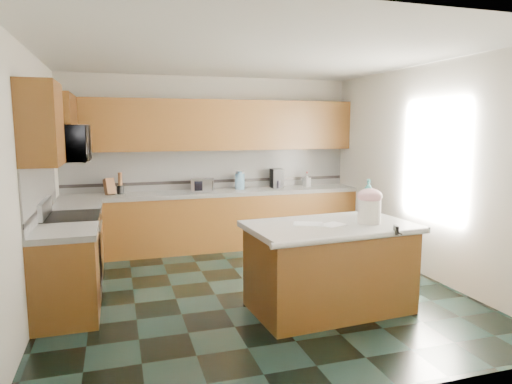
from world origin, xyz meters
name	(u,v)px	position (x,y,z in m)	size (l,w,h in m)	color
floor	(253,290)	(0.00, 0.00, 0.00)	(4.60, 4.60, 0.00)	black
ceiling	(252,54)	(0.00, 0.00, 2.70)	(4.60, 4.60, 0.00)	white
wall_back	(211,162)	(0.00, 2.32, 1.35)	(4.60, 0.04, 2.70)	silver
wall_front	(354,213)	(0.00, -2.32, 1.35)	(4.60, 0.04, 2.70)	silver
wall_left	(28,184)	(-2.32, 0.00, 1.35)	(0.04, 4.60, 2.70)	silver
wall_right	(425,171)	(2.32, 0.00, 1.35)	(0.04, 4.60, 2.70)	silver
back_base_cab	(216,221)	(0.00, 2.00, 0.43)	(4.60, 0.60, 0.86)	black
back_countertop	(216,193)	(0.00, 2.00, 0.89)	(4.60, 0.64, 0.06)	silver
back_upper_cab	(213,125)	(0.00, 2.13, 1.94)	(4.60, 0.33, 0.78)	black
back_backsplash	(212,169)	(0.00, 2.29, 1.24)	(4.60, 0.02, 0.63)	silver
back_accent_band	(212,181)	(0.00, 2.28, 1.04)	(4.60, 0.01, 0.05)	black
left_base_cab_rear	(78,241)	(-2.00, 1.29, 0.43)	(0.60, 0.82, 0.86)	black
left_counter_rear	(76,207)	(-2.00, 1.29, 0.89)	(0.64, 0.82, 0.06)	silver
left_base_cab_front	(66,278)	(-2.00, -0.24, 0.43)	(0.60, 0.72, 0.86)	black
left_counter_front	(63,233)	(-2.00, -0.24, 0.89)	(0.64, 0.72, 0.06)	silver
left_backsplash	(41,188)	(-2.29, 0.55, 1.24)	(0.02, 2.30, 0.63)	silver
left_accent_band	(43,206)	(-2.28, 0.55, 1.04)	(0.01, 2.30, 0.05)	black
left_upper_cab_rear	(61,125)	(-2.13, 1.42, 1.94)	(0.33, 1.09, 0.78)	black
left_upper_cab_front	(41,124)	(-2.13, -0.24, 1.94)	(0.33, 0.72, 0.78)	black
range_body	(72,257)	(-2.00, 0.50, 0.44)	(0.60, 0.76, 0.88)	#B7B7BC
range_oven_door	(99,258)	(-1.71, 0.50, 0.40)	(0.02, 0.68, 0.55)	black
range_cooktop	(70,217)	(-2.00, 0.50, 0.90)	(0.62, 0.78, 0.04)	black
range_handle	(101,226)	(-1.68, 0.50, 0.78)	(0.02, 0.02, 0.66)	#B7B7BC
range_backguard	(44,208)	(-2.26, 0.50, 1.02)	(0.06, 0.76, 0.18)	#B7B7BC
microwave	(66,143)	(-2.00, 0.50, 1.73)	(0.73, 0.50, 0.41)	#B7B7BC
island_base	(329,270)	(0.61, -0.76, 0.43)	(1.60, 0.91, 0.86)	black
island_top	(330,227)	(0.61, -0.76, 0.89)	(1.70, 1.01, 0.06)	silver
island_bullnose	(355,238)	(0.61, -1.27, 0.89)	(0.06, 0.06, 1.70)	silver
treat_jar	(369,211)	(1.01, -0.85, 1.04)	(0.24, 0.24, 0.25)	white
treat_jar_lid	(370,196)	(1.01, -0.85, 1.21)	(0.26, 0.26, 0.16)	#E6A1AA
treat_jar_knob	(370,191)	(1.01, -0.85, 1.26)	(0.03, 0.03, 0.08)	tan
treat_jar_knob_end_l	(366,191)	(0.97, -0.85, 1.26)	(0.04, 0.04, 0.04)	tan
treat_jar_knob_end_r	(374,191)	(1.05, -0.85, 1.26)	(0.04, 0.04, 0.04)	tan
soap_bottle_island	(368,198)	(1.21, -0.49, 1.13)	(0.16, 0.16, 0.41)	teal
paper_sheet_a	(333,224)	(0.62, -0.81, 0.92)	(0.26, 0.19, 0.00)	white
paper_sheet_b	(308,224)	(0.39, -0.70, 0.92)	(0.30, 0.23, 0.00)	white
clamp_body	(396,230)	(1.07, -1.25, 0.93)	(0.03, 0.10, 0.09)	black
clamp_handle	(400,233)	(1.07, -1.30, 0.91)	(0.02, 0.02, 0.07)	black
knife_block	(110,187)	(-1.58, 2.05, 1.04)	(0.13, 0.11, 0.24)	#472814
utensil_crock	(121,190)	(-1.43, 2.08, 0.99)	(0.11, 0.11, 0.13)	black
utensil_bundle	(120,179)	(-1.43, 2.08, 1.15)	(0.06, 0.06, 0.19)	#472814
toaster_oven	(202,185)	(-0.20, 2.05, 1.01)	(0.33, 0.22, 0.19)	#B7B7BC
toaster_oven_door	(204,186)	(-0.20, 1.95, 1.01)	(0.29, 0.01, 0.15)	black
paper_towel	(240,180)	(0.43, 2.10, 1.06)	(0.13, 0.13, 0.29)	white
paper_towel_base	(240,189)	(0.43, 2.10, 0.93)	(0.19, 0.19, 0.01)	#B7B7BC
water_jug	(240,182)	(0.41, 2.06, 1.05)	(0.15, 0.15, 0.25)	#6295BB
water_jug_neck	(240,173)	(0.41, 2.06, 1.19)	(0.07, 0.07, 0.04)	#6295BB
coffee_maker	(277,178)	(1.04, 2.08, 1.08)	(0.18, 0.20, 0.31)	black
coffee_carafe	(278,184)	(1.04, 2.03, 0.98)	(0.13, 0.13, 0.13)	black
soap_bottle_back	(307,180)	(1.57, 2.05, 1.03)	(0.10, 0.10, 0.22)	white
soap_back_cap	(307,172)	(1.57, 2.05, 1.16)	(0.02, 0.02, 0.03)	red
window_light_proxy	(434,160)	(2.29, -0.20, 1.50)	(0.02, 1.40, 1.10)	white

